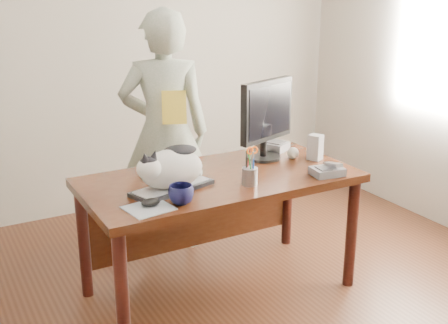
% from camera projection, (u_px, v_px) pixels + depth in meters
% --- Properties ---
extents(room, '(4.50, 4.50, 4.50)m').
position_uv_depth(room, '(282.00, 91.00, 2.59)').
color(room, black).
rests_on(room, ground).
extents(desk, '(1.60, 0.80, 0.75)m').
position_uv_depth(desk, '(214.00, 195.00, 3.39)').
color(desk, black).
rests_on(desk, ground).
extents(keyboard, '(0.50, 0.30, 0.03)m').
position_uv_depth(keyboard, '(172.00, 188.00, 3.05)').
color(keyboard, black).
rests_on(keyboard, desk).
extents(cat, '(0.45, 0.32, 0.26)m').
position_uv_depth(cat, '(170.00, 168.00, 3.00)').
color(cat, white).
rests_on(cat, keyboard).
extents(monitor, '(0.44, 0.28, 0.51)m').
position_uv_depth(monitor, '(267.00, 115.00, 3.50)').
color(monitor, black).
rests_on(monitor, desk).
extents(pen_cup, '(0.09, 0.09, 0.22)m').
position_uv_depth(pen_cup, '(250.00, 174.00, 3.12)').
color(pen_cup, '#949499').
rests_on(pen_cup, desk).
extents(mousepad, '(0.25, 0.23, 0.00)m').
position_uv_depth(mousepad, '(149.00, 208.00, 2.81)').
color(mousepad, silver).
rests_on(mousepad, desk).
extents(mouse, '(0.11, 0.08, 0.04)m').
position_uv_depth(mouse, '(151.00, 202.00, 2.83)').
color(mouse, black).
rests_on(mouse, mousepad).
extents(coffee_mug, '(0.18, 0.18, 0.10)m').
position_uv_depth(coffee_mug, '(181.00, 195.00, 2.85)').
color(coffee_mug, black).
rests_on(coffee_mug, desk).
extents(phone, '(0.20, 0.16, 0.08)m').
position_uv_depth(phone, '(328.00, 170.00, 3.29)').
color(phone, slate).
rests_on(phone, desk).
extents(speaker, '(0.10, 0.10, 0.16)m').
position_uv_depth(speaker, '(315.00, 147.00, 3.56)').
color(speaker, '#AAAAAD').
rests_on(speaker, desk).
extents(baseball, '(0.07, 0.07, 0.07)m').
position_uv_depth(baseball, '(293.00, 153.00, 3.59)').
color(baseball, white).
rests_on(baseball, desk).
extents(book_stack, '(0.25, 0.23, 0.08)m').
position_uv_depth(book_stack, '(171.00, 160.00, 3.45)').
color(book_stack, '#521617').
rests_on(book_stack, desk).
extents(calculator, '(0.22, 0.24, 0.06)m').
position_uv_depth(calculator, '(273.00, 145.00, 3.78)').
color(calculator, slate).
rests_on(calculator, desk).
extents(person, '(0.72, 0.61, 1.68)m').
position_uv_depth(person, '(165.00, 133.00, 3.86)').
color(person, beige).
rests_on(person, ground).
extents(held_book, '(0.18, 0.15, 0.22)m').
position_uv_depth(held_book, '(174.00, 107.00, 3.66)').
color(held_book, gold).
rests_on(held_book, person).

